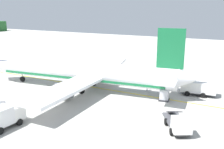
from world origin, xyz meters
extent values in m
cylinder|color=white|center=(26.08, 16.84, 3.50)|extent=(8.00, 36.20, 3.80)
cone|color=white|center=(23.83, 35.91, 3.50)|extent=(3.87, 2.81, 3.61)
cone|color=white|center=(28.38, -2.63, 3.90)|extent=(3.58, 3.56, 3.23)
cube|color=#192333|center=(24.09, 33.72, 4.36)|extent=(3.49, 2.76, 0.60)
cube|color=white|center=(17.24, 13.78, 2.83)|extent=(16.06, 5.01, 0.50)
cylinder|color=slate|center=(19.75, 15.89, 1.63)|extent=(2.56, 3.44, 2.20)
cube|color=white|center=(35.39, 15.93, 2.83)|extent=(16.66, 8.21, 0.50)
cylinder|color=slate|center=(32.46, 17.39, 1.63)|extent=(2.56, 3.44, 2.20)
cube|color=#19723F|center=(28.02, 0.45, 8.65)|extent=(0.87, 4.41, 6.50)
cube|color=white|center=(28.02, 0.45, 3.90)|extent=(10.70, 4.40, 0.24)
cube|color=#19723F|center=(26.08, 16.84, 2.46)|extent=(7.39, 32.60, 0.36)
cylinder|color=black|center=(24.47, 30.42, 0.55)|extent=(0.48, 1.13, 1.10)
cylinder|color=gray|center=(24.47, 30.42, 1.35)|extent=(0.20, 0.20, 0.50)
cylinder|color=black|center=(23.67, 15.04, 0.55)|extent=(0.48, 1.13, 1.10)
cylinder|color=gray|center=(23.67, 15.04, 1.35)|extent=(0.20, 0.20, 0.50)
cylinder|color=black|center=(28.84, 15.65, 0.55)|extent=(0.48, 1.13, 1.10)
cylinder|color=gray|center=(28.84, 15.65, 1.35)|extent=(0.20, 0.20, 0.50)
cube|color=white|center=(9.57, 16.13, 1.50)|extent=(1.93, 2.31, 1.80)
cube|color=#192333|center=(10.42, 16.07, 1.86)|extent=(0.19, 1.85, 0.94)
cube|color=#262628|center=(7.27, 16.27, 0.52)|extent=(6.49, 1.93, 0.16)
cylinder|color=black|center=(9.33, 17.24, 0.45)|extent=(0.92, 0.33, 0.90)
cylinder|color=black|center=(9.20, 15.05, 0.45)|extent=(0.92, 0.33, 0.90)
cylinder|color=black|center=(6.30, 15.22, 0.45)|extent=(0.92, 0.33, 0.90)
cube|color=#2659A5|center=(34.04, 5.43, 1.50)|extent=(2.84, 2.77, 1.80)
cube|color=#192333|center=(33.52, 4.75, 1.86)|extent=(1.51, 1.19, 0.94)
cylinder|color=silver|center=(36.08, 8.09, 1.50)|extent=(4.27, 4.80, 1.80)
cube|color=#262628|center=(35.54, 7.38, 0.52)|extent=(5.31, 6.26, 0.16)
cylinder|color=black|center=(35.09, 5.00, 0.45)|extent=(0.77, 0.88, 0.90)
cylinder|color=black|center=(33.35, 6.34, 0.45)|extent=(0.77, 0.88, 0.90)
cylinder|color=black|center=(36.96, 7.42, 0.45)|extent=(0.77, 0.88, 0.90)
cylinder|color=black|center=(35.21, 8.76, 0.45)|extent=(0.77, 0.88, 0.90)
cube|color=white|center=(32.28, -1.66, 1.50)|extent=(2.37, 2.02, 1.80)
cube|color=#192333|center=(32.19, -0.81, 1.86)|extent=(1.85, 0.27, 0.94)
cube|color=white|center=(32.58, -4.57, 1.56)|extent=(2.61, 4.26, 1.91)
cube|color=#262628|center=(32.49, -3.67, 0.52)|extent=(2.14, 5.98, 0.16)
cylinder|color=black|center=(31.22, -2.07, 0.45)|extent=(0.37, 0.92, 0.90)
cylinder|color=black|center=(33.40, -1.84, 0.45)|extent=(0.37, 0.92, 0.90)
cylinder|color=black|center=(31.49, -4.68, 0.45)|extent=(0.37, 0.92, 0.90)
cylinder|color=black|center=(33.68, -4.45, 0.45)|extent=(0.37, 0.92, 0.90)
cube|color=white|center=(16.05, -4.49, 1.50)|extent=(2.65, 2.80, 1.80)
cube|color=#192333|center=(15.31, -4.90, 1.86)|extent=(0.97, 1.65, 0.94)
cube|color=#4C4C51|center=(18.78, -2.96, 0.72)|extent=(4.97, 4.10, 0.24)
cube|color=#2D2D33|center=(19.13, -2.76, 1.70)|extent=(4.45, 3.03, 1.95)
cube|color=#262628|center=(18.00, -3.40, 0.52)|extent=(6.22, 4.41, 0.16)
cylinder|color=black|center=(16.85, -5.30, 0.45)|extent=(0.92, 0.68, 0.90)
cylinder|color=black|center=(15.77, -3.38, 0.45)|extent=(0.92, 0.68, 0.90)
cylinder|color=black|center=(19.32, -3.92, 0.45)|extent=(0.92, 0.68, 0.90)
cylinder|color=black|center=(18.25, -2.00, 0.45)|extent=(0.92, 0.68, 0.90)
cube|color=#333338|center=(11.20, 21.00, 0.15)|extent=(2.27, 2.27, 0.30)
cube|color=silver|center=(11.20, 21.00, 1.11)|extent=(1.99, 1.99, 1.61)
cube|color=silver|center=(11.49, 21.40, 1.76)|extent=(1.51, 1.33, 0.54)
cube|color=#333338|center=(27.17, 0.87, 0.15)|extent=(1.85, 1.85, 0.30)
cube|color=silver|center=(27.17, 0.87, 1.14)|extent=(1.62, 1.62, 1.68)
cube|color=silver|center=(26.67, 0.80, 1.83)|extent=(0.79, 1.52, 0.54)
cylinder|color=#191E33|center=(30.88, 5.23, 0.42)|extent=(0.14, 0.14, 0.84)
cylinder|color=#191E33|center=(30.70, 5.19, 0.42)|extent=(0.14, 0.14, 0.84)
cube|color=orange|center=(30.79, 5.21, 1.15)|extent=(0.48, 0.31, 0.63)
cube|color=silver|center=(30.79, 5.21, 1.19)|extent=(0.49, 0.32, 0.06)
sphere|color=tan|center=(30.79, 5.21, 1.58)|extent=(0.23, 0.23, 0.23)
cylinder|color=orange|center=(31.05, 5.26, 1.19)|extent=(0.09, 0.09, 0.60)
cylinder|color=orange|center=(30.53, 5.15, 1.19)|extent=(0.09, 0.09, 0.60)
cylinder|color=#191E33|center=(19.71, 19.28, 0.44)|extent=(0.14, 0.14, 0.89)
cylinder|color=#191E33|center=(19.78, 19.45, 0.44)|extent=(0.14, 0.14, 0.89)
cube|color=orange|center=(19.74, 19.37, 1.22)|extent=(0.37, 0.49, 0.66)
cube|color=silver|center=(19.74, 19.37, 1.25)|extent=(0.38, 0.50, 0.06)
sphere|color=tan|center=(19.74, 19.37, 1.67)|extent=(0.24, 0.24, 0.24)
cylinder|color=orange|center=(19.64, 19.12, 1.25)|extent=(0.09, 0.09, 0.63)
cylinder|color=orange|center=(19.84, 19.62, 1.25)|extent=(0.09, 0.09, 0.63)
cube|color=yellow|center=(27.97, 11.84, 0.01)|extent=(0.30, 60.00, 0.01)
camera|label=1|loc=(-12.77, -10.15, 15.08)|focal=41.26mm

